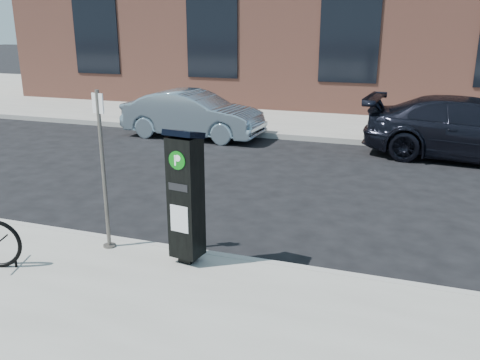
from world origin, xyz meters
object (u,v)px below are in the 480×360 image
at_px(sign_pole, 103,172).
at_px(car_silver, 193,114).
at_px(parking_kiosk, 186,195).
at_px(car_dark, 474,129).

distance_m(sign_pole, car_silver, 8.02).
bearing_deg(car_silver, sign_pole, -162.33).
bearing_deg(parking_kiosk, sign_pole, -173.89).
height_order(sign_pole, car_silver, sign_pole).
distance_m(sign_pole, car_dark, 9.30).
bearing_deg(parking_kiosk, car_silver, 122.24).
distance_m(car_silver, car_dark, 7.49).
bearing_deg(sign_pole, car_silver, 118.62).
relative_size(car_silver, car_dark, 0.79).
relative_size(parking_kiosk, sign_pole, 0.81).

